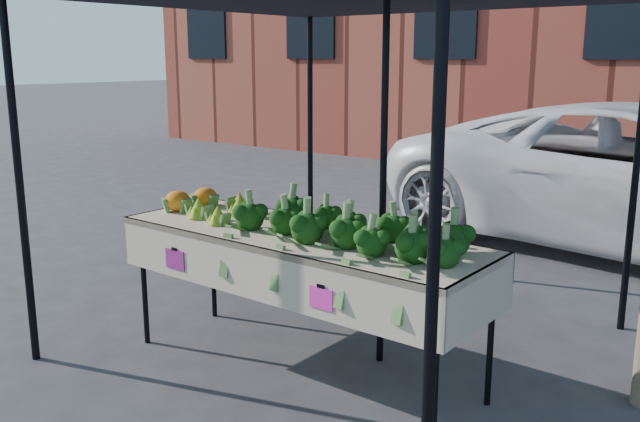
# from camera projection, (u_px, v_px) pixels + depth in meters

# --- Properties ---
(ground) EXTENTS (90.00, 90.00, 0.00)m
(ground) POSITION_uv_depth(u_px,v_px,m) (329.00, 376.00, 4.30)
(ground) COLOR #303033
(table) EXTENTS (2.40, 0.81, 0.90)m
(table) POSITION_uv_depth(u_px,v_px,m) (300.00, 303.00, 4.29)
(table) COLOR beige
(table) RESTS_ON ground
(canopy) EXTENTS (3.16, 3.16, 2.74)m
(canopy) POSITION_uv_depth(u_px,v_px,m) (345.00, 147.00, 4.51)
(canopy) COLOR black
(canopy) RESTS_ON ground
(broccoli_heap) EXTENTS (1.51, 0.54, 0.23)m
(broccoli_heap) POSITION_uv_depth(u_px,v_px,m) (351.00, 222.00, 3.97)
(broccoli_heap) COLOR #13340A
(broccoli_heap) RESTS_ON table
(romanesco_cluster) EXTENTS (0.41, 0.55, 0.18)m
(romanesco_cluster) POSITION_uv_depth(u_px,v_px,m) (226.00, 204.00, 4.59)
(romanesco_cluster) COLOR #A1B426
(romanesco_cluster) RESTS_ON table
(cauliflower_pair) EXTENTS (0.21, 0.41, 0.16)m
(cauliflower_pair) POSITION_uv_depth(u_px,v_px,m) (192.00, 197.00, 4.84)
(cauliflower_pair) COLOR orange
(cauliflower_pair) RESTS_ON table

